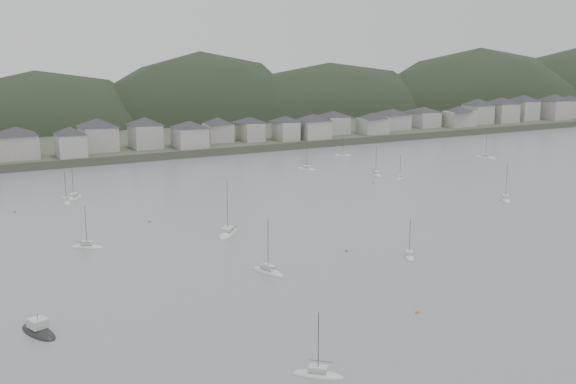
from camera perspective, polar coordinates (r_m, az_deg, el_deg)
ground at (r=130.04m, az=15.55°, el=-8.89°), size 900.00×900.00×0.00m
far_shore_land at (r=394.46m, az=-14.91°, el=5.43°), size 900.00×250.00×3.00m
forested_ridge at (r=372.55m, az=-13.20°, el=3.15°), size 851.55×103.94×102.57m
waterfront_town at (r=305.07m, az=-0.91°, el=5.29°), size 451.48×28.46×12.92m
moored_fleet at (r=185.59m, az=-0.73°, el=-1.98°), size 243.22×173.65×13.63m
motor_launch_far at (r=122.36m, az=-19.09°, el=-10.35°), size 6.00×9.65×4.15m
mooring_buoys at (r=170.76m, az=0.29°, el=-3.27°), size 193.54×106.62×0.70m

